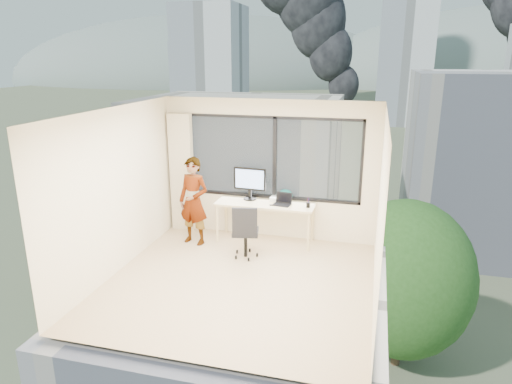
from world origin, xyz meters
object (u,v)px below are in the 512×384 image
(game_console, at_px, (279,199))
(desk, at_px, (265,222))
(laptop, at_px, (282,200))
(handbag, at_px, (285,195))
(person, at_px, (194,201))
(monitor, at_px, (250,183))
(chair, at_px, (246,230))

(game_console, bearing_deg, desk, -134.91)
(laptop, distance_m, handbag, 0.29)
(handbag, bearing_deg, person, -142.58)
(desk, relative_size, laptop, 5.58)
(handbag, bearing_deg, desk, -128.57)
(game_console, xyz_separation_m, handbag, (0.11, 0.04, 0.07))
(monitor, relative_size, game_console, 2.04)
(chair, height_order, handbag, chair)
(desk, xyz_separation_m, handbag, (0.33, 0.24, 0.48))
(monitor, bearing_deg, handbag, 12.71)
(game_console, bearing_deg, chair, -109.82)
(chair, bearing_deg, desk, 65.85)
(chair, distance_m, person, 1.18)
(monitor, xyz_separation_m, laptop, (0.65, -0.19, -0.21))
(person, distance_m, laptop, 1.60)
(person, height_order, game_console, person)
(desk, height_order, person, person)
(desk, xyz_separation_m, laptop, (0.32, -0.05, 0.47))
(desk, distance_m, monitor, 0.77)
(game_console, distance_m, laptop, 0.28)
(laptop, bearing_deg, chair, -115.07)
(chair, xyz_separation_m, person, (-1.08, 0.35, 0.32))
(chair, distance_m, handbag, 1.17)
(chair, relative_size, handbag, 3.53)
(game_console, bearing_deg, person, -155.81)
(desk, relative_size, person, 1.12)
(game_console, relative_size, handbag, 1.10)
(desk, height_order, game_console, game_console)
(chair, relative_size, person, 0.60)
(person, distance_m, game_console, 1.57)
(desk, relative_size, chair, 1.85)
(monitor, distance_m, handbag, 0.70)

